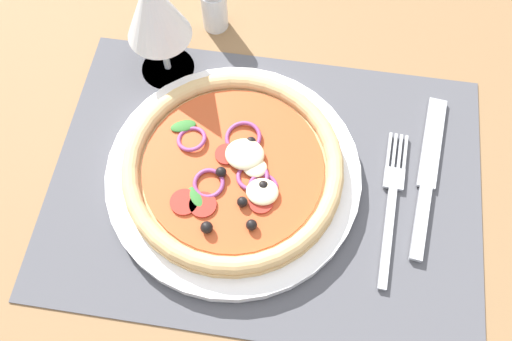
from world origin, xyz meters
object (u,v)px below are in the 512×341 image
(knife, at_px, (428,173))
(wine_glass, at_px, (154,10))
(pepper_shaker, at_px, (214,7))
(plate, at_px, (233,175))
(fork, at_px, (392,198))
(pizza, at_px, (233,168))

(knife, xyz_separation_m, wine_glass, (-0.31, 0.10, 0.10))
(wine_glass, distance_m, pepper_shaker, 0.11)
(plate, xyz_separation_m, fork, (0.17, 0.00, -0.00))
(plate, xyz_separation_m, pepper_shaker, (-0.06, 0.21, 0.02))
(knife, relative_size, pepper_shaker, 2.99)
(knife, distance_m, pepper_shaker, 0.32)
(pizza, bearing_deg, fork, 0.42)
(plate, relative_size, knife, 1.37)
(wine_glass, bearing_deg, plate, -52.43)
(pizza, relative_size, wine_glass, 1.57)
(fork, distance_m, wine_glass, 0.32)
(fork, relative_size, wine_glass, 1.21)
(fork, relative_size, knife, 0.90)
(knife, bearing_deg, fork, 140.00)
(plate, distance_m, pepper_shaker, 0.22)
(fork, height_order, knife, knife)
(knife, bearing_deg, pepper_shaker, 63.27)
(pizza, distance_m, pepper_shaker, 0.22)
(fork, distance_m, pepper_shaker, 0.31)
(pepper_shaker, bearing_deg, plate, -74.44)
(plate, height_order, knife, plate)
(pepper_shaker, bearing_deg, fork, -42.40)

